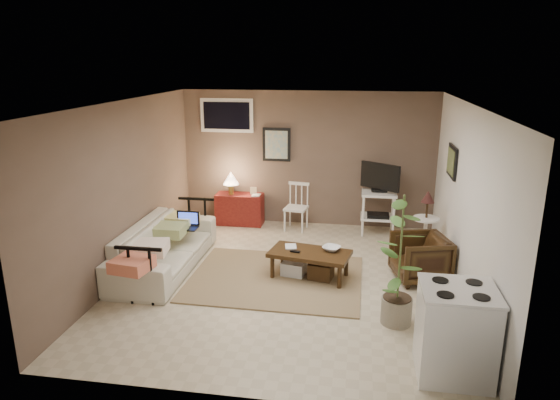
% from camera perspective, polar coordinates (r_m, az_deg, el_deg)
% --- Properties ---
extents(floor, '(5.00, 5.00, 0.00)m').
position_cam_1_polar(floor, '(6.95, 0.77, -9.12)').
color(floor, '#C1B293').
rests_on(floor, ground).
extents(art_back, '(0.50, 0.03, 0.60)m').
position_cam_1_polar(art_back, '(8.95, -0.40, 6.35)').
color(art_back, black).
extents(art_right, '(0.03, 0.60, 0.45)m').
position_cam_1_polar(art_right, '(7.53, 19.08, 4.18)').
color(art_right, black).
extents(window, '(0.96, 0.03, 0.60)m').
position_cam_1_polar(window, '(9.07, -6.10, 9.58)').
color(window, white).
extents(rug, '(2.36, 1.90, 0.02)m').
position_cam_1_polar(rug, '(6.97, -0.50, -8.92)').
color(rug, '#876A4E').
rests_on(rug, floor).
extents(coffee_table, '(1.17, 0.76, 0.41)m').
position_cam_1_polar(coffee_table, '(6.93, 3.34, -7.14)').
color(coffee_table, '#36200E').
rests_on(coffee_table, floor).
extents(sofa, '(0.66, 2.26, 0.88)m').
position_cam_1_polar(sofa, '(7.35, -13.13, -4.38)').
color(sofa, beige).
rests_on(sofa, floor).
extents(sofa_pillows, '(0.43, 2.15, 0.15)m').
position_cam_1_polar(sofa_pillows, '(7.07, -13.55, -4.37)').
color(sofa_pillows, '#F4DFCA').
rests_on(sofa_pillows, sofa).
extents(sofa_end_rails, '(0.61, 2.26, 0.76)m').
position_cam_1_polar(sofa_end_rails, '(7.32, -12.15, -4.91)').
color(sofa_end_rails, black).
rests_on(sofa_end_rails, floor).
extents(laptop, '(0.35, 0.25, 0.24)m').
position_cam_1_polar(laptop, '(7.57, -10.58, -2.58)').
color(laptop, black).
rests_on(laptop, sofa).
extents(red_console, '(0.85, 0.38, 0.98)m').
position_cam_1_polar(red_console, '(9.11, -4.72, -0.70)').
color(red_console, maroon).
rests_on(red_console, floor).
extents(spindle_chair, '(0.43, 0.43, 0.83)m').
position_cam_1_polar(spindle_chair, '(8.80, 1.88, -0.94)').
color(spindle_chair, white).
rests_on(spindle_chair, floor).
extents(tv_stand, '(0.64, 0.48, 1.24)m').
position_cam_1_polar(tv_stand, '(8.66, 11.24, 0.33)').
color(tv_stand, white).
rests_on(tv_stand, floor).
extents(side_table, '(0.39, 0.39, 1.05)m').
position_cam_1_polar(side_table, '(7.80, 16.39, -1.83)').
color(side_table, white).
rests_on(side_table, floor).
extents(armchair, '(0.79, 0.82, 0.70)m').
position_cam_1_polar(armchair, '(7.09, 15.72, -6.16)').
color(armchair, '#30200D').
rests_on(armchair, floor).
extents(potted_plant, '(0.39, 0.39, 1.55)m').
position_cam_1_polar(potted_plant, '(5.72, 13.58, -6.24)').
color(potted_plant, gray).
rests_on(potted_plant, floor).
extents(stove, '(0.69, 0.65, 0.91)m').
position_cam_1_polar(stove, '(5.15, 19.41, -14.03)').
color(stove, white).
rests_on(stove, floor).
extents(bowl, '(0.24, 0.15, 0.24)m').
position_cam_1_polar(bowl, '(6.89, 5.92, -4.82)').
color(bowl, '#36200E').
rests_on(bowl, coffee_table).
extents(book_table, '(0.15, 0.04, 0.21)m').
position_cam_1_polar(book_table, '(6.98, 0.61, -4.60)').
color(book_table, '#36200E').
rests_on(book_table, coffee_table).
extents(book_console, '(0.15, 0.02, 0.20)m').
position_cam_1_polar(book_console, '(8.91, -3.23, 1.12)').
color(book_console, '#36200E').
rests_on(book_console, red_console).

